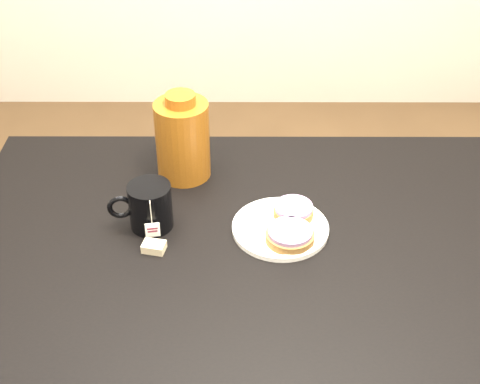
% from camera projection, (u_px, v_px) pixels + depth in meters
% --- Properties ---
extents(table, '(1.40, 0.90, 0.75)m').
position_uv_depth(table, '(293.00, 285.00, 1.38)').
color(table, black).
rests_on(table, ground_plane).
extents(plate, '(0.20, 0.20, 0.02)m').
position_uv_depth(plate, '(280.00, 227.00, 1.39)').
color(plate, white).
rests_on(plate, table).
extents(bagel_back, '(0.10, 0.10, 0.03)m').
position_uv_depth(bagel_back, '(293.00, 211.00, 1.41)').
color(bagel_back, brown).
rests_on(bagel_back, plate).
extents(bagel_front, '(0.11, 0.11, 0.03)m').
position_uv_depth(bagel_front, '(290.00, 235.00, 1.35)').
color(bagel_front, brown).
rests_on(bagel_front, plate).
extents(mug, '(0.14, 0.10, 0.10)m').
position_uv_depth(mug, '(149.00, 206.00, 1.38)').
color(mug, black).
rests_on(mug, table).
extents(teabag_pouch, '(0.05, 0.04, 0.02)m').
position_uv_depth(teabag_pouch, '(154.00, 247.00, 1.34)').
color(teabag_pouch, '#C6B793').
rests_on(teabag_pouch, table).
extents(bagel_package, '(0.16, 0.16, 0.21)m').
position_uv_depth(bagel_package, '(183.00, 139.00, 1.51)').
color(bagel_package, '#5C2E0C').
rests_on(bagel_package, table).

